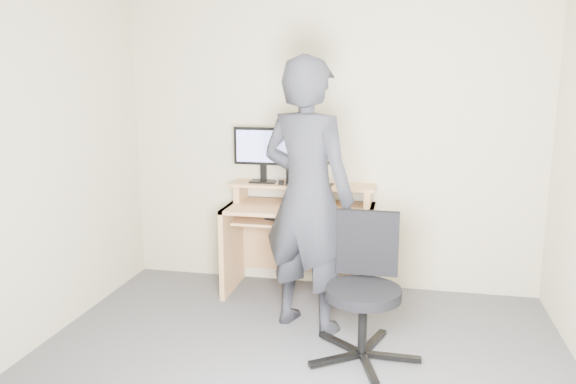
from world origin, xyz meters
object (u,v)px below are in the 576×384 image
(monitor, at_px, (263,150))
(office_chair, at_px, (365,282))
(person, at_px, (307,197))
(desk, at_px, (301,228))

(monitor, relative_size, office_chair, 0.54)
(monitor, relative_size, person, 0.25)
(office_chair, distance_m, person, 0.73)
(desk, xyz_separation_m, office_chair, (0.60, -1.02, -0.05))
(monitor, height_order, person, person)
(office_chair, height_order, person, person)
(desk, xyz_separation_m, person, (0.17, -0.68, 0.42))
(person, bearing_deg, desk, -54.87)
(desk, relative_size, person, 0.62)
(desk, bearing_deg, office_chair, -59.49)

